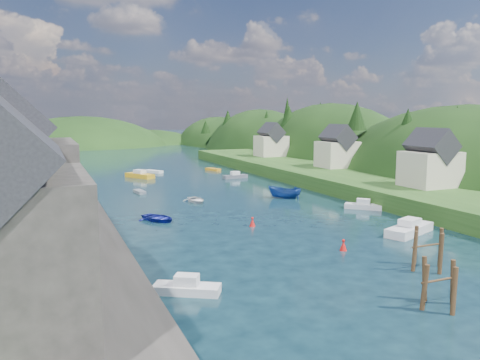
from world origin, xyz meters
name	(u,v)px	position (x,y,z in m)	size (l,w,h in m)	color
ground	(192,186)	(0.00, 50.00, 0.00)	(600.00, 600.00, 0.00)	black
hillside_right	(328,191)	(45.00, 75.00, -7.41)	(36.00, 245.56, 48.00)	black
far_hills	(110,170)	(1.22, 174.01, -10.80)	(103.00, 68.00, 44.00)	black
hill_trees	(170,122)	(-0.08, 64.85, 11.08)	(90.89, 147.05, 12.51)	black
quay_left	(47,233)	(-24.00, 20.00, 1.00)	(12.00, 110.00, 2.00)	#2D2B28
quayside_buildings	(12,196)	(-26.00, 6.39, 7.09)	(8.00, 35.84, 12.90)	#2D2B28
boat_sheds	(28,170)	(-26.00, 39.00, 5.27)	(7.00, 21.00, 7.50)	#2D2D30
terrace_right	(344,179)	(25.00, 40.00, 1.20)	(16.00, 120.00, 2.40)	#234719
right_bank_cottages	(332,150)	(28.00, 48.33, 5.84)	(9.00, 59.24, 8.41)	beige
piling_cluster_near	(439,289)	(-0.29, -6.69, 1.28)	(2.99, 2.81, 3.70)	#382314
piling_cluster_far	(428,252)	(4.83, -0.47, 1.41)	(3.33, 3.09, 3.96)	#382314
channel_buoy_near	(343,245)	(1.58, 6.63, 0.48)	(0.70, 0.70, 1.10)	#B6110E
channel_buoy_far	(252,222)	(-2.38, 18.64, 0.48)	(0.70, 0.70, 1.10)	#B6110E
moored_boats	(253,217)	(-1.40, 20.57, 0.62)	(36.36, 90.78, 2.22)	silver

